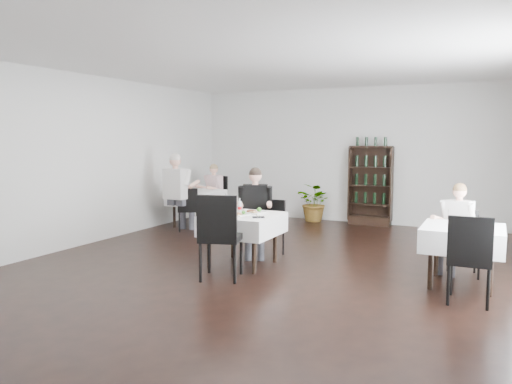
{
  "coord_description": "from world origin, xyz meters",
  "views": [
    {
      "loc": [
        3.04,
        -6.47,
        1.89
      ],
      "look_at": [
        -0.18,
        0.2,
        1.09
      ],
      "focal_mm": 35.0,
      "sensor_mm": 36.0,
      "label": 1
    }
  ],
  "objects_px": {
    "wine_shelf": "(370,186)",
    "main_table": "(243,224)",
    "potted_tree": "(315,202)",
    "diner_main": "(255,205)"
  },
  "relations": [
    {
      "from": "wine_shelf",
      "to": "main_table",
      "type": "bearing_deg",
      "value": -101.78
    },
    {
      "from": "wine_shelf",
      "to": "potted_tree",
      "type": "bearing_deg",
      "value": -174.61
    },
    {
      "from": "diner_main",
      "to": "main_table",
      "type": "bearing_deg",
      "value": -82.24
    },
    {
      "from": "wine_shelf",
      "to": "main_table",
      "type": "xyz_separation_m",
      "value": [
        -0.9,
        -4.31,
        -0.23
      ]
    },
    {
      "from": "main_table",
      "to": "potted_tree",
      "type": "xyz_separation_m",
      "value": [
        -0.31,
        4.2,
        -0.18
      ]
    },
    {
      "from": "wine_shelf",
      "to": "potted_tree",
      "type": "relative_size",
      "value": 2.01
    },
    {
      "from": "main_table",
      "to": "diner_main",
      "type": "bearing_deg",
      "value": 97.76
    },
    {
      "from": "wine_shelf",
      "to": "main_table",
      "type": "distance_m",
      "value": 4.41
    },
    {
      "from": "wine_shelf",
      "to": "diner_main",
      "type": "relative_size",
      "value": 1.23
    },
    {
      "from": "main_table",
      "to": "wine_shelf",
      "type": "bearing_deg",
      "value": 78.22
    }
  ]
}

